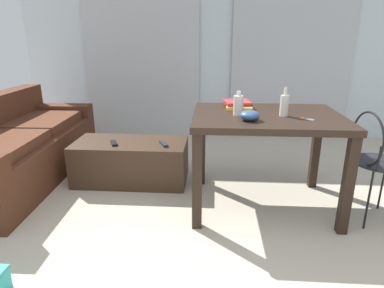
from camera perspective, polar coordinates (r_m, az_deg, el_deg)
The scene contains 14 objects.
ground_plane at distance 2.85m, azimuth 3.47°, elevation -10.70°, with size 8.63×8.63×0.00m, color #B2A893.
wall_back at distance 4.69m, azimuth 4.11°, elevation 17.25°, with size 5.29×0.10×2.60m, color silver.
curtains at distance 4.62m, azimuth 4.05°, elevation 14.61°, with size 3.62×0.03×2.18m.
couch at distance 3.69m, azimuth -28.30°, elevation -0.77°, with size 0.89×2.07×0.81m.
coffee_table at distance 3.30m, azimuth -10.51°, elevation -2.95°, with size 1.08×0.53×0.40m.
craft_table at distance 2.69m, azimuth 12.68°, elevation 2.73°, with size 1.16×0.88×0.79m.
wire_chair at distance 2.79m, azimuth 28.95°, elevation -1.54°, with size 0.41×0.43×0.86m.
bottle_near at distance 2.58m, azimuth 7.95°, elevation 6.71°, with size 0.08×0.08×0.19m.
bottle_far at distance 2.62m, azimuth 15.62°, elevation 6.52°, with size 0.06×0.06×0.22m.
bowl at distance 2.43m, azimuth 9.90°, elevation 4.90°, with size 0.15×0.15×0.07m, color #2D4C7A.
book_stack at distance 2.88m, azimuth 7.90°, elevation 6.82°, with size 0.25×0.28×0.05m.
scissors at distance 2.58m, azimuth 18.94°, elevation 4.14°, with size 0.10×0.09×0.00m.
tv_remote_primary at distance 3.10m, azimuth -5.02°, elevation 0.07°, with size 0.04×0.18×0.02m, color #232326.
tv_remote_secondary at distance 3.19m, azimuth -13.43°, elevation 0.17°, with size 0.05×0.16×0.02m, color black.
Camera 1 is at (0.00, -1.10, 1.37)m, focal length 30.79 mm.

